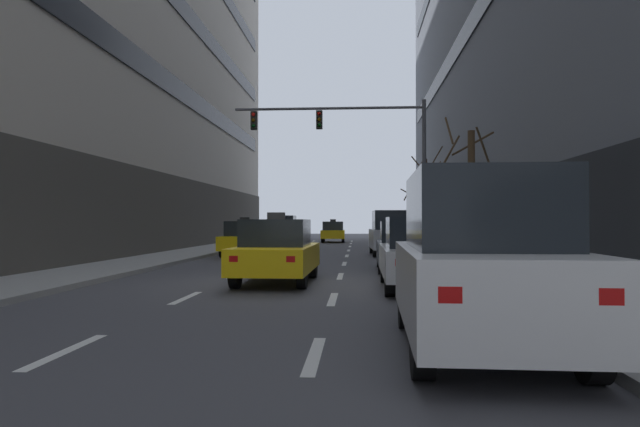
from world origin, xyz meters
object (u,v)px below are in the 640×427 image
at_px(traffic_signal_0, 360,143).
at_px(street_tree_0, 470,192).
at_px(car_parked_2, 405,246).
at_px(car_parked_3, 390,233).
at_px(car_parked_0, 480,262).
at_px(taxi_driving_0, 245,239).
at_px(street_tree_2, 425,198).
at_px(taxi_driving_3, 333,232).
at_px(street_tree_1, 416,213).
at_px(car_parked_1, 422,254).
at_px(taxi_driving_1, 277,252).
at_px(car_driving_2, 284,230).

relative_size(traffic_signal_0, street_tree_0, 1.72).
bearing_deg(car_parked_2, car_parked_3, 89.99).
bearing_deg(street_tree_0, car_parked_0, -100.35).
xyz_separation_m(taxi_driving_0, street_tree_2, (9.00, 5.86, 2.11)).
xyz_separation_m(taxi_driving_3, street_tree_1, (5.67, -6.74, 1.37)).
height_order(car_parked_0, car_parked_1, car_parked_0).
height_order(car_parked_0, car_parked_2, car_parked_0).
relative_size(car_parked_3, traffic_signal_0, 0.51).
height_order(taxi_driving_1, street_tree_2, street_tree_2).
relative_size(car_parked_1, street_tree_2, 0.81).
height_order(car_parked_1, street_tree_0, street_tree_0).
xyz_separation_m(car_parked_1, car_parked_2, (-0.00, 5.10, -0.05)).
relative_size(car_driving_2, street_tree_0, 0.83).
bearing_deg(street_tree_2, street_tree_1, 90.15).
distance_m(car_parked_3, traffic_signal_0, 4.60).
relative_size(car_parked_1, car_parked_2, 1.06).
bearing_deg(car_driving_2, taxi_driving_3, 49.24).
distance_m(car_parked_0, car_parked_2, 11.58).
xyz_separation_m(taxi_driving_3, street_tree_0, (5.65, -25.16, 1.81)).
xyz_separation_m(car_parked_3, street_tree_0, (2.18, -8.30, 1.54)).
bearing_deg(taxi_driving_3, traffic_signal_0, -83.70).
xyz_separation_m(car_driving_2, car_parked_3, (6.77, -13.01, 0.05)).
distance_m(car_parked_0, car_parked_3, 20.27).
height_order(car_parked_1, car_parked_2, car_parked_1).
relative_size(taxi_driving_0, street_tree_1, 1.12).
bearing_deg(car_parked_0, traffic_signal_0, 94.39).
relative_size(car_parked_0, street_tree_0, 0.92).
bearing_deg(car_driving_2, street_tree_2, -42.51).
xyz_separation_m(car_parked_1, street_tree_2, (2.22, 18.57, 2.07)).
height_order(taxi_driving_1, street_tree_0, street_tree_0).
relative_size(taxi_driving_0, car_driving_2, 1.03).
relative_size(taxi_driving_3, car_parked_3, 0.97).
xyz_separation_m(taxi_driving_1, street_tree_0, (5.83, 4.32, 1.77)).
bearing_deg(taxi_driving_3, car_parked_0, -84.67).
bearing_deg(taxi_driving_1, street_tree_1, 75.57).
bearing_deg(street_tree_1, taxi_driving_1, -104.43).
distance_m(taxi_driving_3, car_parked_2, 25.78).
distance_m(taxi_driving_3, car_parked_0, 37.28).
bearing_deg(car_driving_2, street_tree_1, -17.88).
height_order(car_parked_2, traffic_signal_0, traffic_signal_0).
height_order(taxi_driving_1, street_tree_1, street_tree_1).
xyz_separation_m(car_parked_0, street_tree_1, (2.20, 30.38, 1.06)).
xyz_separation_m(car_parked_2, street_tree_2, (2.22, 13.46, 2.12)).
distance_m(taxi_driving_1, car_parked_0, 8.47).
distance_m(car_parked_2, street_tree_1, 18.99).
distance_m(car_parked_2, traffic_signal_0, 8.59).
bearing_deg(car_parked_3, street_tree_1, 77.71).
bearing_deg(car_parked_0, car_parked_2, 90.00).
bearing_deg(taxi_driving_0, car_parked_1, -61.94).
height_order(car_driving_2, street_tree_1, street_tree_1).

